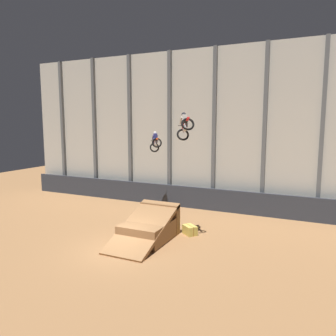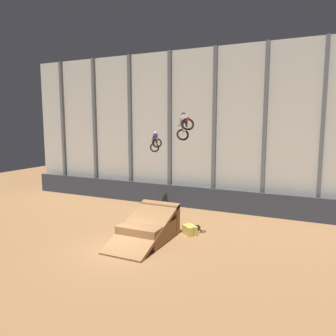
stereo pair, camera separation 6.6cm
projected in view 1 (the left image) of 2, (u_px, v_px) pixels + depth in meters
The scene contains 7 objects.
ground_plane at pixel (121, 250), 17.61m from camera, with size 60.00×60.00×0.00m, color #996B42.
arena_back_wall at pixel (192, 129), 26.29m from camera, with size 32.00×0.40×12.51m.
lower_barrier at pixel (188, 197), 26.29m from camera, with size 31.36×0.20×1.72m.
dirt_ramp at pixel (150, 227), 19.30m from camera, with size 2.54×4.90×1.99m.
rider_bike_left_air at pixel (156, 142), 24.41m from camera, with size 1.55×1.78×1.63m.
rider_bike_right_air at pixel (185, 126), 18.37m from camera, with size 1.55×1.80×1.67m.
hay_bale_trackside at pixel (190, 230), 20.01m from camera, with size 1.08×1.03×0.57m.
Camera 1 is at (9.42, -14.18, 6.80)m, focal length 35.00 mm.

